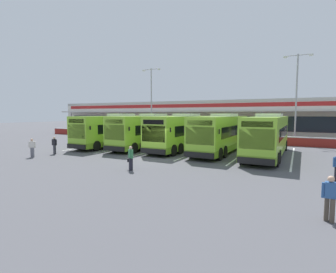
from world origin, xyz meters
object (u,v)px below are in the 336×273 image
object	(u,v)px
coach_bus_left_centre	(149,131)
lamp_post_centre	(296,93)
coach_bus_centre	(183,132)
coach_bus_rightmost	(268,136)
pedestrian_child	(54,145)
coach_bus_right_centre	(222,134)
coach_bus_leftmost	(116,130)
pedestrian_near_bin	(330,197)
pedestrian_with_handbag	(131,157)
pedestrian_approaching_bus	(32,147)
lamp_post_west	(151,98)

from	to	relation	value
coach_bus_left_centre	lamp_post_centre	distance (m)	18.71
coach_bus_centre	coach_bus_rightmost	bearing A→B (deg)	-5.51
coach_bus_left_centre	pedestrian_child	distance (m)	9.92
coach_bus_right_centre	coach_bus_rightmost	size ratio (longest dim) A/B	1.00
pedestrian_child	coach_bus_right_centre	bearing A→B (deg)	31.87
pedestrian_child	coach_bus_leftmost	bearing A→B (deg)	82.44
pedestrian_near_bin	pedestrian_with_handbag	bearing A→B (deg)	162.06
pedestrian_with_handbag	pedestrian_child	size ratio (longest dim) A/B	1.00
coach_bus_right_centre	pedestrian_near_bin	distance (m)	16.39
coach_bus_rightmost	lamp_post_centre	size ratio (longest dim) A/B	1.11
coach_bus_rightmost	lamp_post_centre	bearing A→B (deg)	79.96
coach_bus_leftmost	coach_bus_centre	size ratio (longest dim) A/B	1.00
pedestrian_near_bin	coach_bus_right_centre	bearing A→B (deg)	118.33
coach_bus_centre	pedestrian_child	size ratio (longest dim) A/B	7.53
coach_bus_left_centre	coach_bus_centre	xyz separation A→B (m)	(4.06, 0.23, 0.00)
coach_bus_centre	coach_bus_rightmost	size ratio (longest dim) A/B	1.00
coach_bus_right_centre	pedestrian_with_handbag	bearing A→B (deg)	-106.08
pedestrian_child	pedestrian_near_bin	world-z (taller)	same
coach_bus_left_centre	pedestrian_approaching_bus	bearing A→B (deg)	-117.51
coach_bus_leftmost	pedestrian_approaching_bus	size ratio (longest dim) A/B	7.53
coach_bus_rightmost	pedestrian_with_handbag	world-z (taller)	coach_bus_rightmost
coach_bus_leftmost	lamp_post_west	size ratio (longest dim) A/B	1.11
pedestrian_near_bin	lamp_post_west	bearing A→B (deg)	131.36
coach_bus_left_centre	coach_bus_right_centre	xyz separation A→B (m)	(8.29, 0.08, 0.00)
coach_bus_right_centre	coach_bus_rightmost	xyz separation A→B (m)	(4.31, -0.67, 0.00)
lamp_post_centre	lamp_post_west	bearing A→B (deg)	179.25
coach_bus_centre	coach_bus_rightmost	distance (m)	8.58
coach_bus_centre	pedestrian_with_handbag	bearing A→B (deg)	-84.33
pedestrian_approaching_bus	pedestrian_with_handbag	bearing A→B (deg)	-1.79
coach_bus_centre	pedestrian_near_bin	distance (m)	18.88
lamp_post_centre	pedestrian_approaching_bus	bearing A→B (deg)	-133.38
pedestrian_with_handbag	pedestrian_near_bin	xyz separation A→B (m)	(10.90, -3.53, 0.02)
coach_bus_rightmost	lamp_post_west	size ratio (longest dim) A/B	1.11
coach_bus_centre	pedestrian_approaching_bus	world-z (taller)	coach_bus_centre
pedestrian_with_handbag	pedestrian_child	world-z (taller)	same
coach_bus_leftmost	pedestrian_near_bin	size ratio (longest dim) A/B	7.53
coach_bus_rightmost	lamp_post_centre	world-z (taller)	lamp_post_centre
pedestrian_with_handbag	pedestrian_near_bin	distance (m)	11.46
lamp_post_west	coach_bus_leftmost	bearing A→B (deg)	-79.91
coach_bus_right_centre	pedestrian_with_handbag	size ratio (longest dim) A/B	7.53
coach_bus_leftmost	pedestrian_approaching_bus	world-z (taller)	coach_bus_leftmost
coach_bus_leftmost	pedestrian_child	xyz separation A→B (m)	(-1.04, -7.85, -0.91)
pedestrian_near_bin	pedestrian_approaching_bus	distance (m)	21.85
pedestrian_approaching_bus	lamp_post_centre	world-z (taller)	lamp_post_centre
lamp_post_west	lamp_post_centre	world-z (taller)	same
lamp_post_centre	coach_bus_right_centre	bearing A→B (deg)	-120.60
coach_bus_left_centre	pedestrian_with_handbag	size ratio (longest dim) A/B	7.53
pedestrian_child	lamp_post_centre	size ratio (longest dim) A/B	0.15
coach_bus_centre	lamp_post_west	size ratio (longest dim) A/B	1.11
pedestrian_with_handbag	pedestrian_approaching_bus	bearing A→B (deg)	178.21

